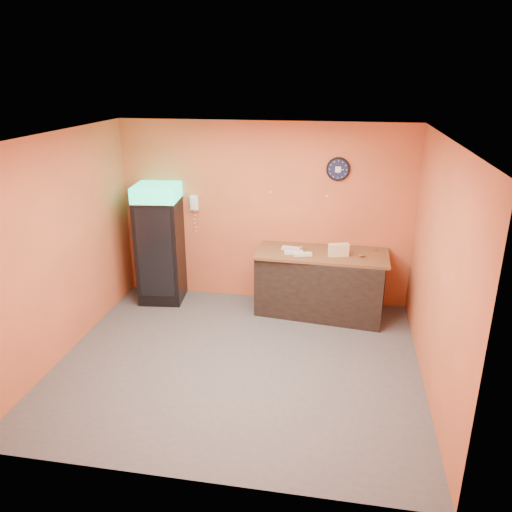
# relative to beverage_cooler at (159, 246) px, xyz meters

# --- Properties ---
(floor) EXTENTS (4.50, 4.50, 0.00)m
(floor) POSITION_rel_beverage_cooler_xyz_m (1.59, -1.61, -0.91)
(floor) COLOR #47474C
(floor) RESTS_ON ground
(back_wall) EXTENTS (4.50, 0.02, 2.80)m
(back_wall) POSITION_rel_beverage_cooler_xyz_m (1.59, 0.39, 0.49)
(back_wall) COLOR #DD663E
(back_wall) RESTS_ON floor
(left_wall) EXTENTS (0.02, 4.00, 2.80)m
(left_wall) POSITION_rel_beverage_cooler_xyz_m (-0.66, -1.61, 0.49)
(left_wall) COLOR #DD663E
(left_wall) RESTS_ON floor
(right_wall) EXTENTS (0.02, 4.00, 2.80)m
(right_wall) POSITION_rel_beverage_cooler_xyz_m (3.84, -1.61, 0.49)
(right_wall) COLOR #DD663E
(right_wall) RESTS_ON floor
(ceiling) EXTENTS (4.50, 4.00, 0.02)m
(ceiling) POSITION_rel_beverage_cooler_xyz_m (1.59, -1.61, 1.89)
(ceiling) COLOR white
(ceiling) RESTS_ON back_wall
(beverage_cooler) EXTENTS (0.72, 0.73, 1.87)m
(beverage_cooler) POSITION_rel_beverage_cooler_xyz_m (0.00, 0.00, 0.00)
(beverage_cooler) COLOR black
(beverage_cooler) RESTS_ON floor
(prep_counter) EXTENTS (1.94, 1.03, 0.93)m
(prep_counter) POSITION_rel_beverage_cooler_xyz_m (2.53, -0.02, -0.45)
(prep_counter) COLOR black
(prep_counter) RESTS_ON floor
(wall_clock) EXTENTS (0.34, 0.06, 0.34)m
(wall_clock) POSITION_rel_beverage_cooler_xyz_m (2.68, 0.36, 1.22)
(wall_clock) COLOR black
(wall_clock) RESTS_ON back_wall
(wall_phone) EXTENTS (0.13, 0.11, 0.23)m
(wall_phone) POSITION_rel_beverage_cooler_xyz_m (0.50, 0.34, 0.63)
(wall_phone) COLOR white
(wall_phone) RESTS_ON back_wall
(butcher_paper) EXTENTS (1.95, 0.90, 0.04)m
(butcher_paper) POSITION_rel_beverage_cooler_xyz_m (2.53, -0.02, 0.03)
(butcher_paper) COLOR brown
(butcher_paper) RESTS_ON prep_counter
(sub_roll_stack) EXTENTS (0.30, 0.18, 0.18)m
(sub_roll_stack) POSITION_rel_beverage_cooler_xyz_m (2.76, -0.12, 0.14)
(sub_roll_stack) COLOR beige
(sub_roll_stack) RESTS_ON butcher_paper
(wrapped_sandwich_left) EXTENTS (0.29, 0.15, 0.04)m
(wrapped_sandwich_left) POSITION_rel_beverage_cooler_xyz_m (2.12, -0.13, 0.07)
(wrapped_sandwich_left) COLOR silver
(wrapped_sandwich_left) RESTS_ON butcher_paper
(wrapped_sandwich_mid) EXTENTS (0.28, 0.17, 0.04)m
(wrapped_sandwich_mid) POSITION_rel_beverage_cooler_xyz_m (2.25, -0.19, 0.07)
(wrapped_sandwich_mid) COLOR silver
(wrapped_sandwich_mid) RESTS_ON butcher_paper
(wrapped_sandwich_right) EXTENTS (0.28, 0.14, 0.04)m
(wrapped_sandwich_right) POSITION_rel_beverage_cooler_xyz_m (2.05, 0.03, 0.07)
(wrapped_sandwich_right) COLOR silver
(wrapped_sandwich_right) RESTS_ON butcher_paper
(kitchen_tool) EXTENTS (0.07, 0.07, 0.07)m
(kitchen_tool) POSITION_rel_beverage_cooler_xyz_m (2.21, 0.01, 0.09)
(kitchen_tool) COLOR silver
(kitchen_tool) RESTS_ON butcher_paper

